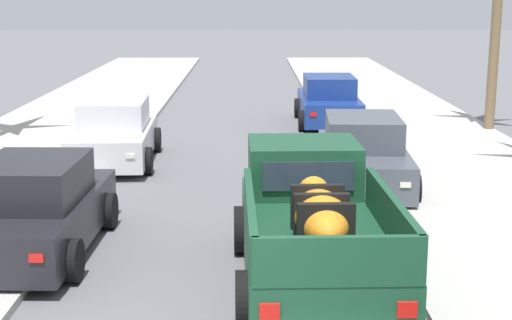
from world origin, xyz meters
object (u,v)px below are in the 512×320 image
Objects in this scene: car_right_near at (115,134)px; car_left_mid at (329,102)px; pickup_truck at (312,229)px; car_right_mid at (35,210)px; car_left_near at (363,155)px.

car_left_mid is at bearing 44.06° from car_right_near.
pickup_truck is 13.79m from car_left_mid.
car_left_mid and car_right_mid have the same top height.
car_left_near and car_right_near have the same top height.
car_left_near is 1.01× the size of car_right_mid.
car_left_mid is at bearing 83.33° from pickup_truck.
car_right_near is 6.73m from car_right_mid.
pickup_truck is at bearing -105.29° from car_left_near.
pickup_truck is 1.22× the size of car_right_near.
pickup_truck is at bearing -17.43° from car_right_mid.
car_right_mid is (-0.12, -6.73, 0.00)m from car_right_near.
pickup_truck is 5.73m from car_left_near.
car_right_near and car_right_mid have the same top height.
pickup_truck reaches higher than car_left_near.
car_right_near and car_left_mid have the same top height.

